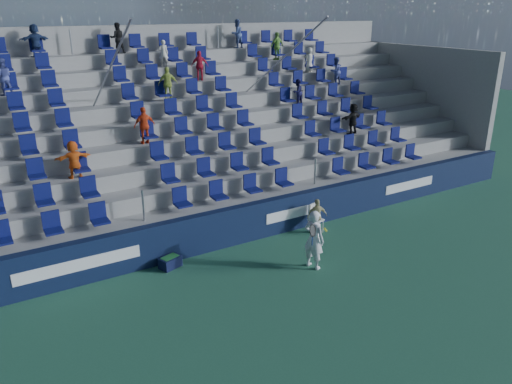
# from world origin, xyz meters

# --- Properties ---
(ground) EXTENTS (70.00, 70.00, 0.00)m
(ground) POSITION_xyz_m (0.00, 0.00, 0.00)
(ground) COLOR #2C664A
(ground) RESTS_ON ground
(sponsor_wall) EXTENTS (24.00, 0.32, 1.20)m
(sponsor_wall) POSITION_xyz_m (0.00, 3.15, 0.60)
(sponsor_wall) COLOR #0F1B3A
(sponsor_wall) RESTS_ON ground
(grandstand) EXTENTS (24.00, 8.17, 6.63)m
(grandstand) POSITION_xyz_m (-0.00, 8.24, 2.14)
(grandstand) COLOR gray
(grandstand) RESTS_ON ground
(tennis_player) EXTENTS (0.69, 0.72, 1.71)m
(tennis_player) POSITION_xyz_m (0.81, 0.71, 0.86)
(tennis_player) COLOR white
(tennis_player) RESTS_ON ground
(line_judge_chair) EXTENTS (0.49, 0.51, 0.93)m
(line_judge_chair) POSITION_xyz_m (2.30, 2.65, 0.53)
(line_judge_chair) COLOR white
(line_judge_chair) RESTS_ON ground
(line_judge) EXTENTS (0.73, 0.47, 1.15)m
(line_judge) POSITION_xyz_m (2.30, 2.50, 0.57)
(line_judge) COLOR tan
(line_judge) RESTS_ON ground
(ball_bin) EXTENTS (0.67, 0.54, 0.33)m
(ball_bin) POSITION_xyz_m (-2.63, 2.75, 0.18)
(ball_bin) COLOR black
(ball_bin) RESTS_ON ground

